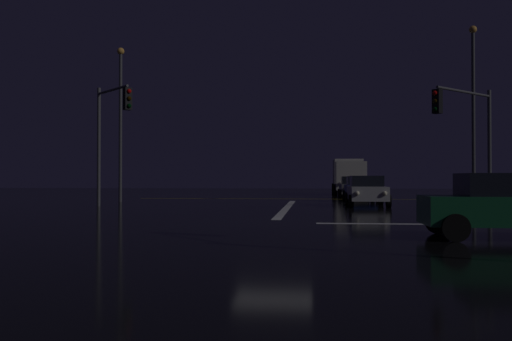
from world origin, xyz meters
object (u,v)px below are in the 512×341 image
Objects in this scene: box_truck at (348,175)px; traffic_signal_nw at (111,123)px; sedan_green_crossing at (511,205)px; streetlamp_right_near at (473,102)px; sedan_gray at (353,187)px; sedan_blue at (360,188)px; sedan_silver at (367,191)px; streetlamp_left_near at (121,113)px; traffic_signal_ne at (467,124)px.

traffic_signal_nw is (-13.00, -22.07, 2.46)m from box_truck.
sedan_green_crossing is 0.71× the size of traffic_signal_nw.
streetlamp_right_near is (19.09, 6.19, 1.63)m from traffic_signal_nw.
sedan_gray is at bearing 93.97° from sedan_green_crossing.
sedan_gray is at bearing 90.72° from sedan_blue.
sedan_blue is at bearing 88.29° from sedan_silver.
sedan_gray is 1.00× the size of sedan_green_crossing.
streetlamp_right_near reaches higher than streetlamp_left_near.
sedan_gray is at bearing 89.48° from sedan_silver.
box_truck is at bearing 92.85° from sedan_green_crossing.
sedan_green_crossing is 0.76× the size of traffic_signal_ne.
sedan_gray is 0.46× the size of streetlamp_left_near.
traffic_signal_ne is (4.09, -9.01, 3.14)m from sedan_blue.
sedan_green_crossing is (1.73, -34.77, -0.91)m from box_truck.
traffic_signal_nw is 0.65× the size of streetlamp_left_near.
streetlamp_left_near is at bearing -180.00° from streetlamp_right_near.
traffic_signal_nw is (-14.73, 12.70, 3.36)m from sedan_green_crossing.
sedan_green_crossing is 0.46× the size of streetlamp_left_near.
sedan_silver is 1.00× the size of sedan_blue.
traffic_signal_ne is at bearing -79.89° from box_truck.
traffic_signal_nw is 20.13m from streetlamp_right_near.
sedan_green_crossing is (1.81, -21.32, 0.00)m from sedan_blue.
streetlamp_right_near is at bearing -21.44° from sedan_blue.
box_truck reaches higher than sedan_green_crossing.
sedan_blue is at bearing 33.72° from traffic_signal_nw.
streetlamp_left_near is at bearing 165.88° from sedan_silver.
streetlamp_right_near reaches higher than traffic_signal_ne.
sedan_green_crossing is (1.88, -27.14, 0.00)m from sedan_gray.
streetlamp_left_near reaches higher than sedan_green_crossing.
streetlamp_right_near reaches higher than sedan_blue.
sedan_gray is 27.20m from sedan_green_crossing.
sedan_silver is 1.00× the size of sedan_gray.
traffic_signal_nw reaches higher than sedan_green_crossing.
sedan_silver is 13.42m from traffic_signal_nw.
sedan_blue is 15.89m from traffic_signal_nw.
sedan_silver is at bearing -14.12° from streetlamp_left_near.
sedan_silver is 1.00× the size of sedan_green_crossing.
traffic_signal_nw reaches higher than sedan_blue.
traffic_signal_ne is at bearing -19.42° from streetlamp_left_near.
box_truck is (0.08, 13.45, 0.91)m from sedan_blue.
streetlamp_left_near is 0.93× the size of streetlamp_right_near.
traffic_signal_nw is at bearing -168.61° from sedan_silver.
box_truck is 21.94m from streetlamp_left_near.
sedan_blue is 1.00× the size of sedan_green_crossing.
sedan_gray is (0.11, 11.87, 0.00)m from sedan_silver.
streetlamp_left_near is (-16.42, 18.89, 4.60)m from sedan_green_crossing.
sedan_silver is 0.43× the size of streetlamp_right_near.
sedan_green_crossing is at bearing -82.56° from sedan_silver.
sedan_silver is 15.57m from streetlamp_left_near.
sedan_green_crossing is at bearing -103.01° from streetlamp_right_near.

